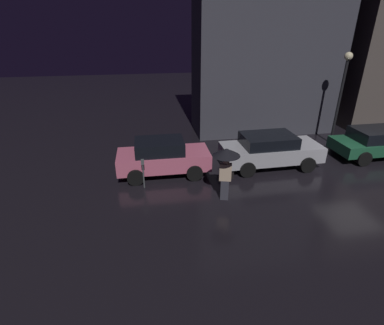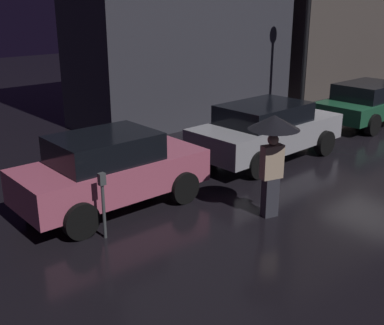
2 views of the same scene
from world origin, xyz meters
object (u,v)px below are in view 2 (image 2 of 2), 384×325
(parked_car_silver, at_px, (266,129))
(parked_car_green, at_px, (369,102))
(parked_car_pink, at_px, (111,170))
(parking_meter, at_px, (103,198))
(street_lamp_near, at_px, (307,27))
(pedestrian_with_umbrella, at_px, (273,139))

(parked_car_silver, height_order, parked_car_green, parked_car_silver)
(parked_car_pink, bearing_deg, parking_meter, -127.36)
(parking_meter, bearing_deg, street_lamp_near, 17.97)
(parked_car_green, height_order, pedestrian_with_umbrella, pedestrian_with_umbrella)
(parked_car_pink, height_order, street_lamp_near, street_lamp_near)
(parked_car_silver, height_order, parking_meter, parked_car_silver)
(street_lamp_near, bearing_deg, pedestrian_with_umbrella, -147.38)
(parked_car_pink, height_order, parked_car_silver, parked_car_pink)
(parking_meter, height_order, street_lamp_near, street_lamp_near)
(parked_car_pink, bearing_deg, pedestrian_with_umbrella, -48.84)
(parked_car_pink, relative_size, parked_car_silver, 0.87)
(parked_car_green, bearing_deg, pedestrian_with_umbrella, -162.88)
(parked_car_pink, bearing_deg, parked_car_silver, 0.73)
(pedestrian_with_umbrella, relative_size, street_lamp_near, 0.43)
(parking_meter, distance_m, street_lamp_near, 11.18)
(parked_car_green, height_order, parking_meter, parked_car_green)
(parked_car_pink, relative_size, parking_meter, 3.15)
(parking_meter, bearing_deg, parked_car_pink, 52.23)
(parked_car_pink, xyz_separation_m, parked_car_silver, (4.93, 0.03, -0.01))
(parked_car_silver, bearing_deg, pedestrian_with_umbrella, -139.54)
(parked_car_pink, relative_size, parked_car_green, 0.91)
(street_lamp_near, bearing_deg, parked_car_pink, -166.66)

